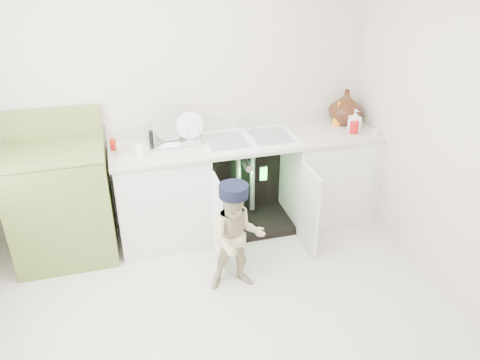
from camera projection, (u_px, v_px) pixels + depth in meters
name	position (u px, v px, depth m)	size (l,w,h in m)	color
ground	(222.00, 321.00, 3.43)	(3.50, 3.50, 0.00)	#BEB6A6
room_shell	(218.00, 169.00, 2.85)	(6.00, 5.50, 1.26)	beige
counter_run	(251.00, 180.00, 4.38)	(2.44, 1.02, 1.23)	silver
avocado_stove	(62.00, 202.00, 3.94)	(0.80, 0.65, 1.25)	olive
repair_worker	(237.00, 237.00, 3.58)	(0.63, 0.69, 0.91)	beige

